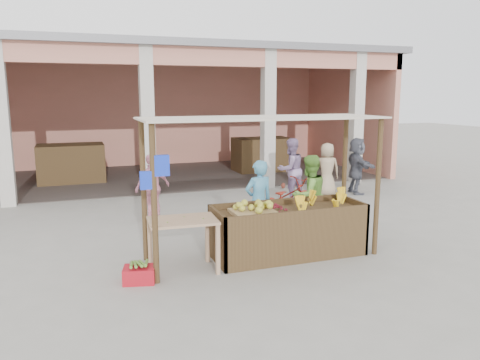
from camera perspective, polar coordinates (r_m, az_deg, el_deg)
name	(u,v)px	position (r m, az deg, el deg)	size (l,w,h in m)	color
ground	(261,258)	(8.06, 2.59, -9.51)	(60.00, 60.00, 0.00)	gray
market_building	(163,96)	(16.21, -9.32, 10.12)	(14.40, 6.40, 4.20)	tan
fruit_stall	(288,233)	(8.13, 5.90, -6.42)	(2.60, 0.95, 0.80)	#4E381F
stall_awning	(260,142)	(7.67, 2.44, 4.64)	(4.09, 1.35, 2.39)	#4E381F
banana_heap	(321,201)	(8.29, 9.90, -2.54)	(1.23, 0.67, 0.22)	gold
melon_tray	(253,209)	(7.71, 1.62, -3.53)	(0.70, 0.61, 0.19)	#9E8051
berry_heap	(275,208)	(7.91, 4.33, -3.38)	(0.40, 0.33, 0.13)	maroon
side_table	(183,228)	(7.33, -6.98, -5.85)	(1.08, 0.75, 0.85)	tan
papaya_pile	(183,213)	(7.26, -7.02, -4.01)	(0.72, 0.41, 0.20)	#5D9531
red_crate	(139,275)	(7.21, -12.17, -11.22)	(0.46, 0.33, 0.24)	#AD121E
plantain_bundle	(139,265)	(7.15, -12.22, -10.06)	(0.36, 0.25, 0.07)	#5A8430
produce_sacks	(289,177)	(13.93, 5.96, 0.35)	(0.86, 0.53, 0.65)	maroon
vendor_blue	(259,199)	(8.74, 2.29, -2.28)	(0.62, 0.46, 1.66)	#4D9AC2
vendor_green	(309,193)	(9.23, 8.42, -1.63)	(0.81, 0.47, 1.68)	#72B041
motorcycle	(287,199)	(10.42, 5.72, -2.27)	(1.79, 0.62, 0.94)	maroon
shopper_b	(153,185)	(10.41, -10.62, -0.63)	(0.92, 0.49, 1.57)	pink
shopper_c	(327,167)	(12.89, 10.53, 1.59)	(0.78, 0.51, 1.62)	tan
shopper_d	(357,164)	(13.41, 14.05, 1.88)	(1.53, 0.63, 1.65)	#4E505C
shopper_f	(291,166)	(12.30, 6.20, 1.66)	(0.86, 0.50, 1.77)	#9176A0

